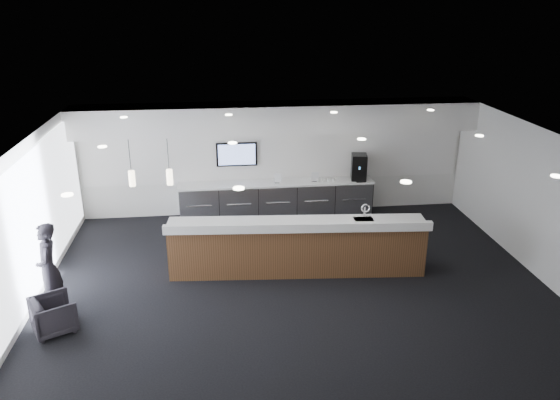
{
  "coord_description": "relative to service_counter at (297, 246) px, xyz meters",
  "views": [
    {
      "loc": [
        -1.45,
        -9.66,
        5.48
      ],
      "look_at": [
        -0.18,
        1.3,
        1.33
      ],
      "focal_mm": 35.0,
      "sensor_mm": 36.0,
      "label": 1
    }
  ],
  "objects": [
    {
      "name": "cup_2",
      "position": [
        1.12,
        2.98,
        0.42
      ],
      "size": [
        0.11,
        0.11,
        0.08
      ],
      "primitive_type": "imported",
      "rotation": [
        0.0,
        0.0,
        1.29
      ],
      "color": "white",
      "rests_on": "back_credenza"
    },
    {
      "name": "pendant_right",
      "position": [
        -3.19,
        0.27,
        1.68
      ],
      "size": [
        0.12,
        0.12,
        0.3
      ],
      "primitive_type": "cylinder",
      "color": "beige",
      "rests_on": "ceiling"
    },
    {
      "name": "soffit_bulkhead",
      "position": [
        -0.09,
        3.02,
        2.08
      ],
      "size": [
        10.0,
        0.9,
        0.7
      ],
      "primitive_type": "cube",
      "color": "white",
      "rests_on": "back_wall"
    },
    {
      "name": "cup_3",
      "position": [
        0.98,
        2.98,
        0.42
      ],
      "size": [
        0.11,
        0.11,
        0.08
      ],
      "primitive_type": "imported",
      "rotation": [
        0.0,
        0.0,
        1.94
      ],
      "color": "white",
      "rests_on": "back_credenza"
    },
    {
      "name": "cup_1",
      "position": [
        1.26,
        2.98,
        0.42
      ],
      "size": [
        0.12,
        0.12,
        0.08
      ],
      "primitive_type": "imported",
      "rotation": [
        0.0,
        0.0,
        0.65
      ],
      "color": "white",
      "rests_on": "back_credenza"
    },
    {
      "name": "alcove_panel",
      "position": [
        -0.09,
        3.44,
        1.03
      ],
      "size": [
        9.8,
        0.06,
        1.4
      ],
      "primitive_type": "cube",
      "color": "white",
      "rests_on": "back_wall"
    },
    {
      "name": "right_wall",
      "position": [
        4.91,
        -0.53,
        0.93
      ],
      "size": [
        0.02,
        8.0,
        3.0
      ],
      "primitive_type": "cube",
      "color": "white",
      "rests_on": "ground"
    },
    {
      "name": "armchair",
      "position": [
        -4.49,
        -1.69,
        -0.26
      ],
      "size": [
        0.93,
        0.92,
        0.63
      ],
      "primitive_type": "imported",
      "rotation": [
        0.0,
        0.0,
        2.05
      ],
      "color": "black",
      "rests_on": "ground"
    },
    {
      "name": "info_sign_left",
      "position": [
        -0.06,
        3.03,
        0.5
      ],
      "size": [
        0.18,
        0.06,
        0.25
      ],
      "primitive_type": "cube",
      "rotation": [
        0.0,
        0.0,
        -0.23
      ],
      "color": "white",
      "rests_on": "back_credenza"
    },
    {
      "name": "ceiling_can_lights",
      "position": [
        -0.09,
        -0.53,
        2.4
      ],
      "size": [
        7.0,
        5.0,
        0.02
      ],
      "primitive_type": null,
      "color": "white",
      "rests_on": "ceiling"
    },
    {
      "name": "pendant_left",
      "position": [
        -2.49,
        0.27,
        1.68
      ],
      "size": [
        0.12,
        0.12,
        0.3
      ],
      "primitive_type": "cylinder",
      "color": "beige",
      "rests_on": "ceiling"
    },
    {
      "name": "back_wall",
      "position": [
        -0.09,
        3.47,
        0.93
      ],
      "size": [
        10.0,
        0.02,
        3.0
      ],
      "primitive_type": "cube",
      "color": "white",
      "rests_on": "ground"
    },
    {
      "name": "service_counter",
      "position": [
        0.0,
        0.0,
        0.0
      ],
      "size": [
        5.4,
        1.29,
        1.49
      ],
      "rotation": [
        0.0,
        0.0,
        -0.08
      ],
      "color": "#4F321A",
      "rests_on": "ground"
    },
    {
      "name": "left_wall",
      "position": [
        -5.09,
        -0.53,
        0.93
      ],
      "size": [
        0.02,
        8.0,
        3.0
      ],
      "primitive_type": "cube",
      "color": "white",
      "rests_on": "ground"
    },
    {
      "name": "lounge_guest",
      "position": [
        -4.69,
        -0.97,
        0.28
      ],
      "size": [
        0.56,
        0.71,
        1.71
      ],
      "primitive_type": "imported",
      "rotation": [
        0.0,
        0.0,
        -1.3
      ],
      "color": "black",
      "rests_on": "ground"
    },
    {
      "name": "back_credenza",
      "position": [
        -0.09,
        3.11,
        -0.1
      ],
      "size": [
        5.06,
        0.66,
        0.95
      ],
      "color": "gray",
      "rests_on": "ground"
    },
    {
      "name": "wall_tv",
      "position": [
        -1.09,
        3.38,
        1.08
      ],
      "size": [
        1.05,
        0.08,
        0.62
      ],
      "color": "black",
      "rests_on": "back_wall"
    },
    {
      "name": "ground",
      "position": [
        -0.09,
        -0.53,
        -0.57
      ],
      "size": [
        10.0,
        10.0,
        0.0
      ],
      "primitive_type": "plane",
      "color": "black",
      "rests_on": "ground"
    },
    {
      "name": "coffee_machine",
      "position": [
        2.07,
        3.08,
        0.71
      ],
      "size": [
        0.45,
        0.54,
        0.68
      ],
      "rotation": [
        0.0,
        0.0,
        -0.17
      ],
      "color": "black",
      "rests_on": "back_credenza"
    },
    {
      "name": "ceiling",
      "position": [
        -0.09,
        -0.53,
        2.43
      ],
      "size": [
        10.0,
        8.0,
        0.02
      ],
      "primitive_type": "cube",
      "color": "black",
      "rests_on": "back_wall"
    },
    {
      "name": "window_blinds_wall",
      "position": [
        -5.05,
        -0.53,
        0.93
      ],
      "size": [
        0.04,
        7.36,
        2.55
      ],
      "primitive_type": "cube",
      "color": "white",
      "rests_on": "left_wall"
    },
    {
      "name": "cup_0",
      "position": [
        1.4,
        2.98,
        0.42
      ],
      "size": [
        0.09,
        0.09,
        0.08
      ],
      "primitive_type": "imported",
      "color": "white",
      "rests_on": "back_credenza"
    },
    {
      "name": "info_sign_right",
      "position": [
        0.91,
        3.04,
        0.5
      ],
      "size": [
        0.19,
        0.02,
        0.25
      ],
      "primitive_type": "cube",
      "rotation": [
        0.0,
        0.0,
        0.01
      ],
      "color": "white",
      "rests_on": "back_credenza"
    }
  ]
}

